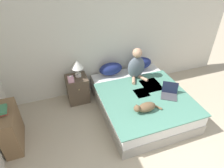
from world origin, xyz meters
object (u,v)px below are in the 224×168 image
Objects in this scene: bed at (141,102)px; pillow_far at (141,63)px; cat_tabby at (145,107)px; nightstand at (78,89)px; table_lamp at (77,65)px; pillow_near at (111,69)px; bookshelf at (11,128)px; person_sitting at (136,66)px; laptop_open at (169,93)px; tissue_box at (71,79)px; book_stack_top at (3,110)px.

pillow_far is (0.37, 0.86, 0.39)m from bed.
cat_tabby reaches higher than nightstand.
table_lamp is (-1.50, -0.01, 0.26)m from pillow_far.
pillow_near and pillow_far have the same top height.
person_sitting is at bearing 12.44° from bookshelf.
bookshelf is (-2.97, 0.25, -0.16)m from laptop_open.
nightstand is at bearing -177.95° from pillow_far.
pillow_near reaches higher than cat_tabby.
tissue_box is (-0.94, -0.17, 0.04)m from pillow_near.
laptop_open is 0.68× the size of nightstand.
pillow_near is 0.88m from nightstand.
book_stack_top is (-2.31, 0.50, 0.21)m from cat_tabby.
book_stack_top is at bearing -148.24° from nightstand.
laptop_open is at bearing -160.89° from cat_tabby.
book_stack_top is at bearing -13.44° from cat_tabby.
nightstand is (-1.56, -0.06, -0.33)m from pillow_far.
person_sitting reaches higher than laptop_open.
book_stack_top is (-2.14, -0.88, 0.16)m from pillow_near.
book_stack_top reaches higher than pillow_far.
bed is at bearing -101.24° from person_sitting.
table_lamp is 1.71m from bookshelf.
laptop_open is (0.35, -0.82, -0.25)m from person_sitting.
pillow_near is 1.41m from laptop_open.
tissue_box is 1.42m from bookshelf.
pillow_near is at bearing 3.94° from nightstand.
table_lamp is at bearing 32.01° from book_stack_top.
pillow_near is at bearing 113.58° from bed.
person_sitting is at bearing -131.07° from pillow_far.
pillow_far is 0.43m from person_sitting.
bed is 3.80× the size of pillow_far.
cat_tabby reaches higher than bed.
pillow_far is 3.03m from bookshelf.
bookshelf is 3.13× the size of book_stack_top.
table_lamp is 0.33m from tissue_box.
person_sitting is 0.93m from laptop_open.
pillow_far reaches higher than tissue_box.
bed is 8.53× the size of book_stack_top.
tissue_box is at bearing -140.13° from table_lamp.
laptop_open is at bearing -35.06° from table_lamp.
table_lamp is at bearing -179.09° from pillow_near.
nightstand is 1.55× the size of table_lamp.
pillow_far is at bearing 128.29° from laptop_open.
person_sitting reaches higher than nightstand.
person_sitting reaches higher than cat_tabby.
pillow_near is at bearing 160.53° from laptop_open.
nightstand is at bearing 169.21° from person_sitting.
tissue_box reaches higher than laptop_open.
laptop_open is (0.84, -1.13, -0.09)m from pillow_near.
nightstand is at bearing -142.45° from table_lamp.
tissue_box is at bearing 174.56° from person_sitting.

